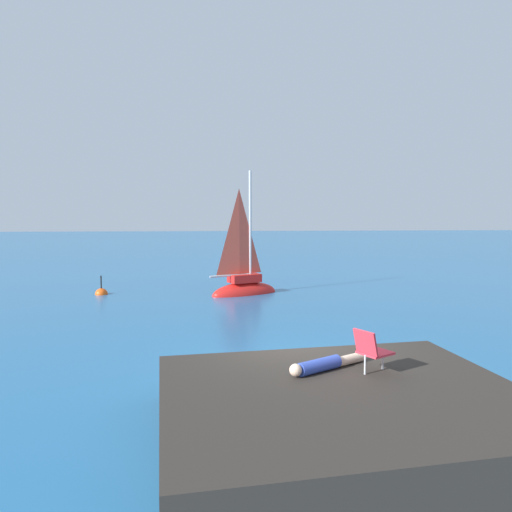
{
  "coord_description": "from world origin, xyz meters",
  "views": [
    {
      "loc": [
        -1.73,
        -10.25,
        3.73
      ],
      "look_at": [
        -0.24,
        8.76,
        1.94
      ],
      "focal_mm": 33.65,
      "sensor_mm": 36.0,
      "label": 1
    }
  ],
  "objects_px": {
    "marker_buoy": "(101,294)",
    "beach_chair": "(371,349)",
    "person_sunbather": "(325,364)",
    "sailboat_near": "(244,287)"
  },
  "relations": [
    {
      "from": "sailboat_near",
      "to": "beach_chair",
      "type": "bearing_deg",
      "value": -108.11
    },
    {
      "from": "marker_buoy",
      "to": "beach_chair",
      "type": "bearing_deg",
      "value": -59.7
    },
    {
      "from": "beach_chair",
      "to": "marker_buoy",
      "type": "distance_m",
      "value": 15.81
    },
    {
      "from": "person_sunbather",
      "to": "beach_chair",
      "type": "relative_size",
      "value": 1.97
    },
    {
      "from": "person_sunbather",
      "to": "marker_buoy",
      "type": "bearing_deg",
      "value": 87.44
    },
    {
      "from": "sailboat_near",
      "to": "person_sunbather",
      "type": "relative_size",
      "value": 3.85
    },
    {
      "from": "beach_chair",
      "to": "marker_buoy",
      "type": "xyz_separation_m",
      "value": [
        -7.95,
        13.6,
        -1.28
      ]
    },
    {
      "from": "beach_chair",
      "to": "marker_buoy",
      "type": "height_order",
      "value": "beach_chair"
    },
    {
      "from": "sailboat_near",
      "to": "person_sunbather",
      "type": "height_order",
      "value": "sailboat_near"
    },
    {
      "from": "person_sunbather",
      "to": "beach_chair",
      "type": "xyz_separation_m",
      "value": [
        0.79,
        -0.19,
        0.33
      ]
    }
  ]
}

